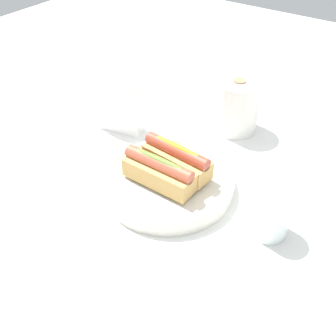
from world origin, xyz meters
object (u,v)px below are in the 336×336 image
Objects in this scene: hotdog_front at (159,172)px; napkin_box at (120,103)px; serving_bowl at (168,181)px; paper_towel_roll at (237,106)px; water_glass at (271,216)px; hotdog_back at (177,159)px.

hotdog_front is 0.27m from napkin_box.
napkin_box is at bearing 147.03° from hotdog_front.
serving_bowl is 2.04× the size of paper_towel_roll.
napkin_box is at bearing 166.37° from water_glass.
hotdog_front is at bearing -44.47° from napkin_box.
hotdog_back is at bearing 175.23° from water_glass.
serving_bowl is 3.04× the size of water_glass.
hotdog_back is at bearing 84.51° from hotdog_front.
water_glass is at bearing 2.38° from serving_bowl.
water_glass is 0.35m from paper_towel_roll.
hotdog_front is 0.98× the size of hotdog_back.
hotdog_back reaches higher than water_glass.
hotdog_back reaches higher than serving_bowl.
paper_towel_roll is 0.89× the size of napkin_box.
water_glass is (0.22, 0.01, 0.02)m from serving_bowl.
hotdog_back is (0.00, 0.03, 0.04)m from serving_bowl.
serving_bowl is at bearing -95.49° from hotdog_back.
water_glass is at bearing -4.77° from hotdog_back.
serving_bowl is 0.22m from water_glass.
paper_towel_roll is (-0.22, 0.27, 0.02)m from water_glass.
napkin_box is at bearing 158.49° from hotdog_back.
water_glass reaches higher than serving_bowl.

